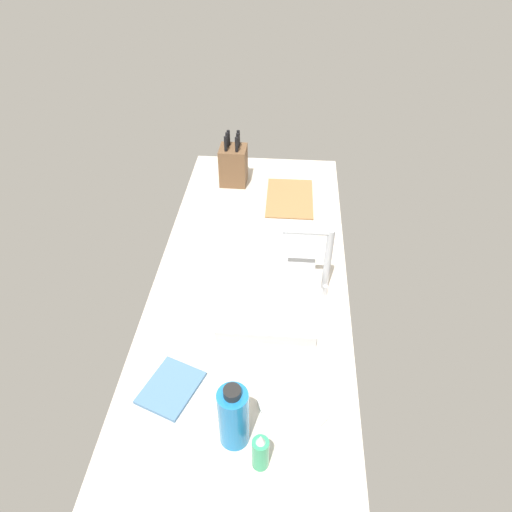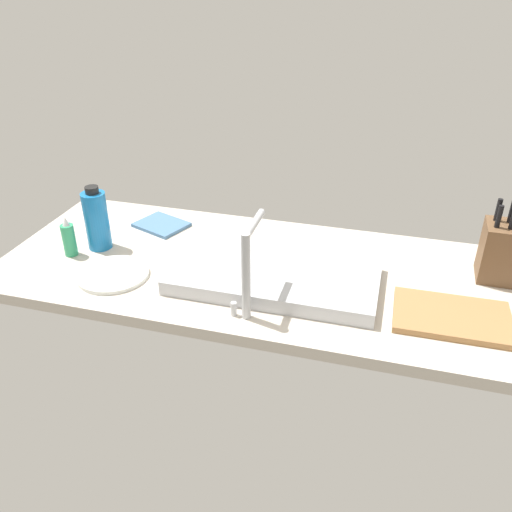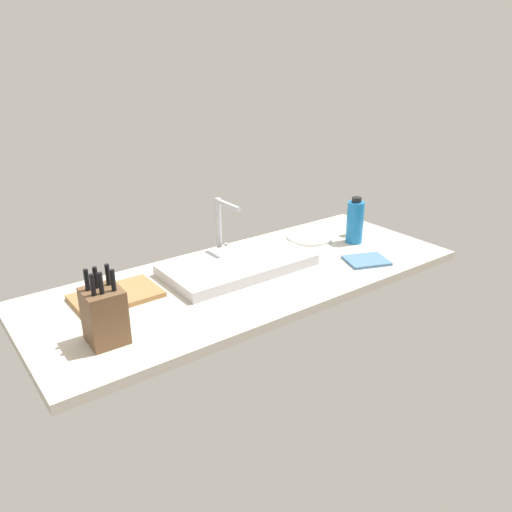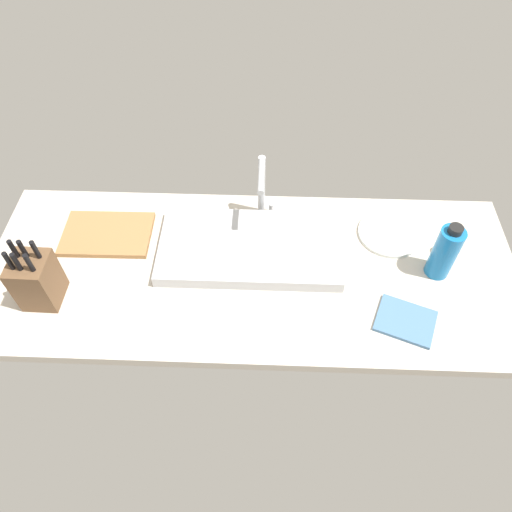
{
  "view_description": "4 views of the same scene",
  "coord_description": "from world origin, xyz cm",
  "px_view_note": "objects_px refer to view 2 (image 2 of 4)",
  "views": [
    {
      "loc": [
        121.07,
        11.47,
        118.08
      ],
      "look_at": [
        -0.78,
        1.76,
        13.48
      ],
      "focal_mm": 33.17,
      "sensor_mm": 36.0,
      "label": 1
    },
    {
      "loc": [
        -30.7,
        135.21,
        86.88
      ],
      "look_at": [
        5.61,
        4.55,
        10.1
      ],
      "focal_mm": 37.19,
      "sensor_mm": 36.0,
      "label": 2
    },
    {
      "loc": [
        -106.34,
        -147.21,
        86.54
      ],
      "look_at": [
        3.07,
        0.1,
        10.76
      ],
      "focal_mm": 35.61,
      "sensor_mm": 36.0,
      "label": 3
    },
    {
      "loc": [
        4.88,
        -94.73,
        128.18
      ],
      "look_at": [
        1.4,
        0.66,
        9.28
      ],
      "focal_mm": 33.81,
      "sensor_mm": 36.0,
      "label": 4
    }
  ],
  "objects_px": {
    "faucet": "(248,264)",
    "water_bottle": "(97,220)",
    "sink_basin": "(275,276)",
    "dish_towel": "(161,225)",
    "dinner_plate": "(113,274)",
    "soap_bottle": "(69,239)",
    "knife_block": "(501,251)",
    "cutting_board": "(452,317)"
  },
  "relations": [
    {
      "from": "dinner_plate",
      "to": "knife_block",
      "type": "bearing_deg",
      "value": -164.86
    },
    {
      "from": "water_bottle",
      "to": "dish_towel",
      "type": "height_order",
      "value": "water_bottle"
    },
    {
      "from": "cutting_board",
      "to": "dish_towel",
      "type": "xyz_separation_m",
      "value": [
        0.97,
        -0.31,
        -0.0
      ]
    },
    {
      "from": "knife_block",
      "to": "dinner_plate",
      "type": "distance_m",
      "value": 1.14
    },
    {
      "from": "water_bottle",
      "to": "dinner_plate",
      "type": "distance_m",
      "value": 0.22
    },
    {
      "from": "knife_block",
      "to": "dinner_plate",
      "type": "relative_size",
      "value": 1.12
    },
    {
      "from": "sink_basin",
      "to": "soap_bottle",
      "type": "distance_m",
      "value": 0.67
    },
    {
      "from": "knife_block",
      "to": "soap_bottle",
      "type": "relative_size",
      "value": 1.81
    },
    {
      "from": "sink_basin",
      "to": "dinner_plate",
      "type": "bearing_deg",
      "value": 11.37
    },
    {
      "from": "knife_block",
      "to": "water_bottle",
      "type": "distance_m",
      "value": 1.24
    },
    {
      "from": "cutting_board",
      "to": "dinner_plate",
      "type": "height_order",
      "value": "cutting_board"
    },
    {
      "from": "dinner_plate",
      "to": "cutting_board",
      "type": "bearing_deg",
      "value": -177.57
    },
    {
      "from": "dinner_plate",
      "to": "sink_basin",
      "type": "bearing_deg",
      "value": -168.63
    },
    {
      "from": "cutting_board",
      "to": "soap_bottle",
      "type": "height_order",
      "value": "soap_bottle"
    },
    {
      "from": "faucet",
      "to": "water_bottle",
      "type": "bearing_deg",
      "value": -21.48
    },
    {
      "from": "faucet",
      "to": "dinner_plate",
      "type": "xyz_separation_m",
      "value": [
        0.44,
        -0.07,
        -0.15
      ]
    },
    {
      "from": "knife_block",
      "to": "cutting_board",
      "type": "xyz_separation_m",
      "value": [
        0.13,
        0.26,
        -0.08
      ]
    },
    {
      "from": "sink_basin",
      "to": "faucet",
      "type": "distance_m",
      "value": 0.21
    },
    {
      "from": "faucet",
      "to": "dish_towel",
      "type": "distance_m",
      "value": 0.63
    },
    {
      "from": "knife_block",
      "to": "faucet",
      "type": "bearing_deg",
      "value": 30.52
    },
    {
      "from": "water_bottle",
      "to": "dinner_plate",
      "type": "xyz_separation_m",
      "value": [
        -0.13,
        0.15,
        -0.09
      ]
    },
    {
      "from": "sink_basin",
      "to": "dish_towel",
      "type": "relative_size",
      "value": 3.54
    },
    {
      "from": "dish_towel",
      "to": "water_bottle",
      "type": "bearing_deg",
      "value": 56.42
    },
    {
      "from": "sink_basin",
      "to": "faucet",
      "type": "relative_size",
      "value": 2.4
    },
    {
      "from": "faucet",
      "to": "cutting_board",
      "type": "relative_size",
      "value": 0.83
    },
    {
      "from": "cutting_board",
      "to": "soap_bottle",
      "type": "distance_m",
      "value": 1.16
    },
    {
      "from": "faucet",
      "to": "dish_towel",
      "type": "xyz_separation_m",
      "value": [
        0.44,
        -0.42,
        -0.15
      ]
    },
    {
      "from": "knife_block",
      "to": "soap_bottle",
      "type": "xyz_separation_m",
      "value": [
        1.29,
        0.21,
        -0.03
      ]
    },
    {
      "from": "sink_basin",
      "to": "water_bottle",
      "type": "relative_size",
      "value": 2.81
    },
    {
      "from": "faucet",
      "to": "water_bottle",
      "type": "distance_m",
      "value": 0.62
    },
    {
      "from": "water_bottle",
      "to": "cutting_board",
      "type": "bearing_deg",
      "value": 174.13
    },
    {
      "from": "sink_basin",
      "to": "water_bottle",
      "type": "height_order",
      "value": "water_bottle"
    },
    {
      "from": "dinner_plate",
      "to": "soap_bottle",
      "type": "bearing_deg",
      "value": -23.29
    },
    {
      "from": "sink_basin",
      "to": "knife_block",
      "type": "bearing_deg",
      "value": -162.07
    },
    {
      "from": "sink_basin",
      "to": "dish_towel",
      "type": "bearing_deg",
      "value": -27.97
    },
    {
      "from": "cutting_board",
      "to": "soap_bottle",
      "type": "xyz_separation_m",
      "value": [
        1.16,
        -0.04,
        0.05
      ]
    },
    {
      "from": "knife_block",
      "to": "dish_towel",
      "type": "relative_size",
      "value": 1.42
    },
    {
      "from": "soap_bottle",
      "to": "faucet",
      "type": "bearing_deg",
      "value": 166.37
    },
    {
      "from": "sink_basin",
      "to": "dinner_plate",
      "type": "relative_size",
      "value": 2.79
    },
    {
      "from": "sink_basin",
      "to": "dinner_plate",
      "type": "distance_m",
      "value": 0.49
    },
    {
      "from": "sink_basin",
      "to": "knife_block",
      "type": "relative_size",
      "value": 2.5
    },
    {
      "from": "cutting_board",
      "to": "water_bottle",
      "type": "bearing_deg",
      "value": -5.87
    }
  ]
}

